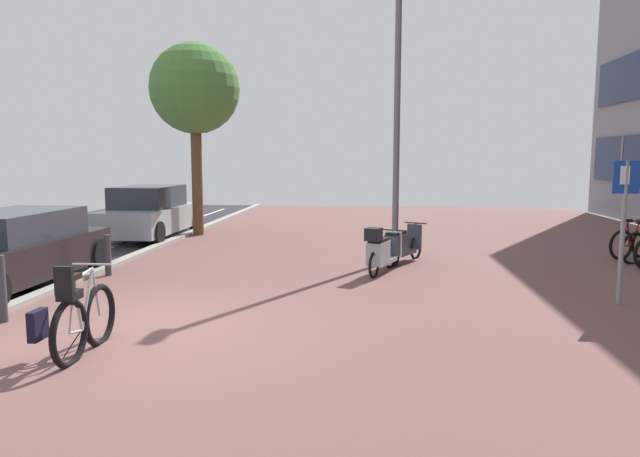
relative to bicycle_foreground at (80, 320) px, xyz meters
The scene contains 12 objects.
ground 2.05m from the bicycle_foreground, 29.98° to the left, with size 21.00×40.00×0.13m.
bicycle_foreground is the anchor object (origin of this frame).
bicycle_rack_06 11.79m from the bicycle_foreground, 38.32° to the left, with size 1.26×0.66×0.97m.
scooter_near 6.16m from the bicycle_foreground, 54.96° to the left, with size 0.88×1.75×0.98m.
scooter_mid 7.27m from the bicycle_foreground, 56.92° to the left, with size 0.97×1.66×0.86m.
parked_car_near 4.55m from the bicycle_foreground, 132.56° to the left, with size 1.88×4.32×1.32m.
parked_car_far 10.30m from the bicycle_foreground, 107.50° to the left, with size 1.89×4.17×1.47m.
parking_sign 7.85m from the bicycle_foreground, 22.53° to the left, with size 0.40×0.07×2.22m.
lamp_post 8.29m from the bicycle_foreground, 59.58° to the left, with size 0.20×0.52×6.71m.
street_tree 11.10m from the bicycle_foreground, 99.87° to the left, with size 2.59×2.59×5.55m.
bollard_near 2.09m from the bicycle_foreground, 146.37° to the left, with size 0.12×0.12×0.94m.
bollard_far 4.67m from the bicycle_foreground, 111.89° to the left, with size 0.12×0.12×0.80m.
Camera 1 is at (3.03, -7.11, 2.26)m, focal length 32.02 mm.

